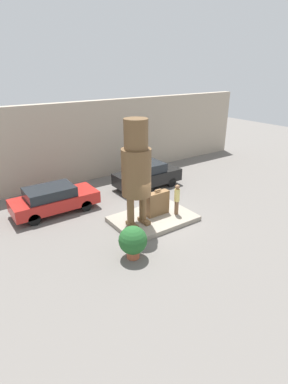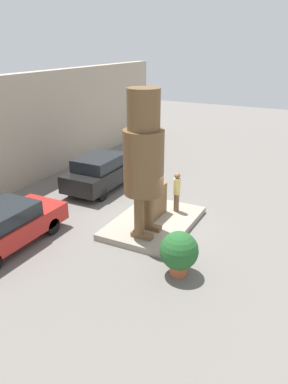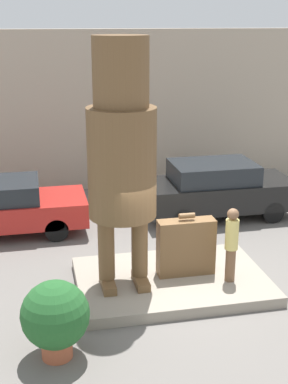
# 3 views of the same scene
# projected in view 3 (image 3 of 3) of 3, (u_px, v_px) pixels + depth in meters

# --- Properties ---
(ground_plane) EXTENTS (60.00, 60.00, 0.00)m
(ground_plane) POSITION_uv_depth(u_px,v_px,m) (171.00, 286.00, 11.80)
(ground_plane) COLOR slate
(pedestal) EXTENTS (4.13, 2.83, 0.24)m
(pedestal) POSITION_uv_depth(u_px,v_px,m) (172.00, 281.00, 11.76)
(pedestal) COLOR gray
(pedestal) RESTS_ON ground_plane
(building_backdrop) EXTENTS (28.00, 0.60, 5.31)m
(building_backdrop) POSITION_uv_depth(u_px,v_px,m) (115.00, 110.00, 18.16)
(building_backdrop) COLOR tan
(building_backdrop) RESTS_ON ground_plane
(statue_figure) EXTENTS (1.38, 1.38, 5.10)m
(statue_figure) POSITION_uv_depth(u_px,v_px,m) (122.00, 147.00, 10.48)
(statue_figure) COLOR brown
(statue_figure) RESTS_ON pedestal
(giant_suitcase) EXTENTS (1.26, 0.39, 1.42)m
(giant_suitcase) POSITION_uv_depth(u_px,v_px,m) (186.00, 247.00, 11.68)
(giant_suitcase) COLOR brown
(giant_suitcase) RESTS_ON pedestal
(tourist) EXTENTS (0.28, 0.28, 1.65)m
(tourist) POSITION_uv_depth(u_px,v_px,m) (231.00, 242.00, 11.26)
(tourist) COLOR brown
(tourist) RESTS_ON pedestal
(parked_car_black) EXTENTS (4.36, 1.87, 1.66)m
(parked_car_black) POSITION_uv_depth(u_px,v_px,m) (218.00, 188.00, 15.70)
(parked_car_black) COLOR black
(parked_car_black) RESTS_ON ground_plane
(planter_pot) EXTENTS (1.19, 1.19, 1.43)m
(planter_pot) POSITION_uv_depth(u_px,v_px,m) (55.00, 316.00, 9.09)
(planter_pot) COLOR #AD5638
(planter_pot) RESTS_ON ground_plane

